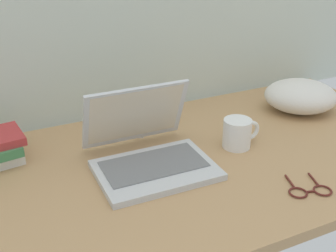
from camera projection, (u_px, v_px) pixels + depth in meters
The scene contains 6 objects.
desk at pixel (183, 166), 1.22m from camera, with size 1.60×0.76×0.03m.
laptop at pixel (148, 150), 1.18m from camera, with size 0.31×0.30×0.21m.
coffee_mug at pixel (238, 133), 1.27m from camera, with size 0.12×0.08×0.09m.
remote_control_near at pixel (138, 123), 1.41m from camera, with size 0.11×0.16×0.02m.
eyeglasses at pixel (310, 191), 1.08m from camera, with size 0.12×0.13×0.01m.
cushion at pixel (300, 96), 1.50m from camera, with size 0.25×0.21×0.11m, color silver.
Camera 1 is at (-0.49, -0.93, 0.65)m, focal length 46.48 mm.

